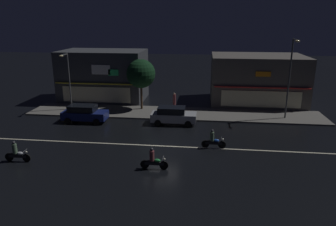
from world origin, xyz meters
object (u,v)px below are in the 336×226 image
object	(u,v)px
streetlamp_mid	(290,73)
parked_car_trailing	(173,115)
parked_car_near_kerb	(84,113)
motorcycle_following	(17,153)
traffic_cone	(104,117)
motorcycle_lead	(153,160)
streetlamp_west	(68,76)
pedestrian_on_sidewalk	(174,102)
motorcycle_opposite_lane	(213,140)

from	to	relation	value
streetlamp_mid	parked_car_trailing	xyz separation A→B (m)	(-11.06, -2.63, -3.84)
parked_car_near_kerb	motorcycle_following	bearing A→B (deg)	81.50
streetlamp_mid	traffic_cone	bearing A→B (deg)	-173.64
parked_car_trailing	motorcycle_following	distance (m)	13.98
motorcycle_lead	parked_car_trailing	bearing A→B (deg)	-90.49
parked_car_trailing	motorcycle_following	size ratio (longest dim) A/B	2.26
streetlamp_west	traffic_cone	world-z (taller)	streetlamp_west
parked_car_trailing	motorcycle_following	world-z (taller)	parked_car_trailing
streetlamp_west	parked_car_near_kerb	xyz separation A→B (m)	(2.96, -3.57, -2.96)
motorcycle_lead	streetlamp_west	bearing A→B (deg)	-47.27
pedestrian_on_sidewalk	parked_car_near_kerb	bearing A→B (deg)	-157.26
streetlamp_mid	motorcycle_following	xyz separation A→B (m)	(-21.13, -12.31, -4.08)
motorcycle_lead	motorcycle_opposite_lane	xyz separation A→B (m)	(4.02, 4.13, 0.00)
streetlamp_west	streetlamp_mid	bearing A→B (deg)	-1.37
pedestrian_on_sidewalk	motorcycle_opposite_lane	xyz separation A→B (m)	(4.03, -9.99, -0.41)
streetlamp_west	parked_car_trailing	xyz separation A→B (m)	(11.65, -3.17, -2.96)
streetlamp_west	motorcycle_lead	distance (m)	17.45
pedestrian_on_sidewalk	motorcycle_lead	size ratio (longest dim) A/B	1.01
motorcycle_lead	motorcycle_following	world-z (taller)	same
motorcycle_lead	traffic_cone	distance (m)	12.34
motorcycle_opposite_lane	motorcycle_following	bearing A→B (deg)	-166.74
parked_car_trailing	streetlamp_west	bearing A→B (deg)	-15.24
streetlamp_west	motorcycle_lead	size ratio (longest dim) A/B	3.24
motorcycle_opposite_lane	streetlamp_mid	bearing A→B (deg)	44.83
motorcycle_lead	traffic_cone	xyz separation A→B (m)	(-6.77, 10.31, -0.36)
motorcycle_following	streetlamp_west	bearing A→B (deg)	-74.97
parked_car_trailing	motorcycle_lead	xyz separation A→B (m)	(-0.32, -9.70, -0.24)
streetlamp_mid	parked_car_near_kerb	distance (m)	20.34
streetlamp_west	parked_car_trailing	size ratio (longest dim) A/B	1.43
streetlamp_west	pedestrian_on_sidewalk	distance (m)	11.73
motorcycle_following	motorcycle_opposite_lane	xyz separation A→B (m)	(13.78, 4.10, 0.00)
streetlamp_west	traffic_cone	size ratio (longest dim) A/B	11.18
streetlamp_mid	pedestrian_on_sidewalk	bearing A→B (deg)	171.12
pedestrian_on_sidewalk	motorcycle_opposite_lane	bearing A→B (deg)	-75.14
motorcycle_following	parked_car_trailing	bearing A→B (deg)	-128.08
streetlamp_west	streetlamp_mid	size ratio (longest dim) A/B	0.79
parked_car_trailing	motorcycle_opposite_lane	xyz separation A→B (m)	(3.71, -5.58, -0.24)
streetlamp_mid	motorcycle_following	distance (m)	24.79
streetlamp_mid	pedestrian_on_sidewalk	world-z (taller)	streetlamp_mid
traffic_cone	streetlamp_mid	bearing A→B (deg)	6.36
parked_car_trailing	traffic_cone	xyz separation A→B (m)	(-7.09, 0.61, -0.59)
motorcycle_following	motorcycle_opposite_lane	world-z (taller)	same
motorcycle_lead	traffic_cone	world-z (taller)	motorcycle_lead
streetlamp_west	parked_car_near_kerb	distance (m)	5.50
streetlamp_west	motorcycle_following	distance (m)	13.34
pedestrian_on_sidewalk	parked_car_trailing	distance (m)	4.42
streetlamp_west	motorcycle_opposite_lane	xyz separation A→B (m)	(15.35, -8.75, -3.20)
pedestrian_on_sidewalk	traffic_cone	xyz separation A→B (m)	(-6.76, -3.80, -0.76)
parked_car_near_kerb	parked_car_trailing	distance (m)	8.69
pedestrian_on_sidewalk	parked_car_trailing	bearing A→B (deg)	-92.88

